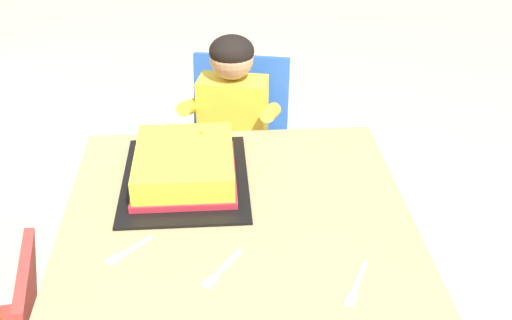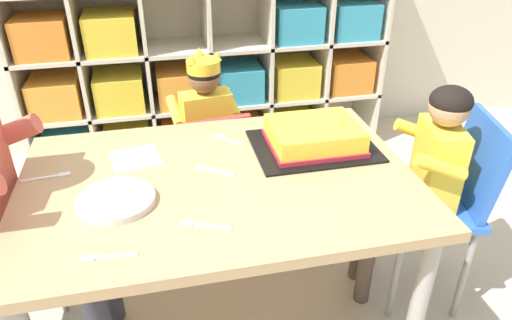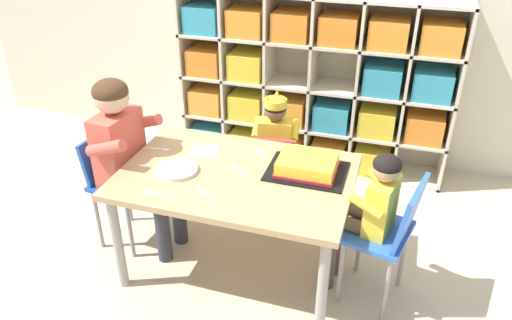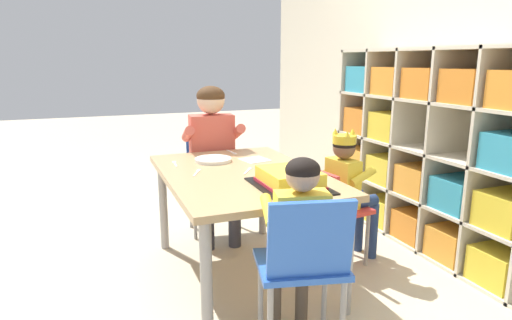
# 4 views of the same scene
# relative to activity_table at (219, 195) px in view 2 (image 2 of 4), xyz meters

# --- Properties ---
(ground) EXTENTS (16.00, 16.00, 0.00)m
(ground) POSITION_rel_activity_table_xyz_m (0.00, 0.00, -0.55)
(ground) COLOR beige
(storage_cubby_shelf) EXTENTS (1.99, 0.35, 1.29)m
(storage_cubby_shelf) POSITION_rel_activity_table_xyz_m (0.11, 1.31, 0.07)
(storage_cubby_shelf) COLOR beige
(storage_cubby_shelf) RESTS_ON ground
(activity_table) EXTENTS (1.21, 0.82, 0.62)m
(activity_table) POSITION_rel_activity_table_xyz_m (0.00, 0.00, 0.00)
(activity_table) COLOR tan
(activity_table) RESTS_ON ground
(classroom_chair_blue) EXTENTS (0.35, 0.34, 0.60)m
(classroom_chair_blue) POSITION_rel_activity_table_xyz_m (0.05, 0.57, -0.19)
(classroom_chair_blue) COLOR red
(classroom_chair_blue) RESTS_ON ground
(child_with_crown) EXTENTS (0.32, 0.32, 0.83)m
(child_with_crown) POSITION_rel_activity_table_xyz_m (0.03, 0.67, -0.04)
(child_with_crown) COLOR yellow
(child_with_crown) RESTS_ON ground
(classroom_chair_guest_side) EXTENTS (0.39, 0.41, 0.74)m
(classroom_chair_guest_side) POSITION_rel_activity_table_xyz_m (0.81, -0.02, -0.10)
(classroom_chair_guest_side) COLOR blue
(classroom_chair_guest_side) RESTS_ON ground
(guest_at_table_side) EXTENTS (0.33, 0.33, 0.86)m
(guest_at_table_side) POSITION_rel_activity_table_xyz_m (0.70, -0.00, 0.00)
(guest_at_table_side) COLOR yellow
(guest_at_table_side) RESTS_ON ground
(birthday_cake_on_tray) EXTENTS (0.41, 0.32, 0.12)m
(birthday_cake_on_tray) POSITION_rel_activity_table_xyz_m (0.35, 0.13, 0.10)
(birthday_cake_on_tray) COLOR black
(birthday_cake_on_tray) RESTS_ON activity_table
(paper_plate_stack) EXTENTS (0.22, 0.22, 0.02)m
(paper_plate_stack) POSITION_rel_activity_table_xyz_m (-0.30, -0.07, 0.08)
(paper_plate_stack) COLOR white
(paper_plate_stack) RESTS_ON activity_table
(paper_napkin_square) EXTENTS (0.18, 0.18, 0.00)m
(paper_napkin_square) POSITION_rel_activity_table_xyz_m (-0.25, 0.18, 0.07)
(paper_napkin_square) COLOR white
(paper_napkin_square) RESTS_ON activity_table
(fork_by_napkin) EXTENTS (0.13, 0.08, 0.00)m
(fork_by_napkin) POSITION_rel_activity_table_xyz_m (-0.08, -0.23, 0.07)
(fork_by_napkin) COLOR white
(fork_by_napkin) RESTS_ON activity_table
(fork_scattered_mid_table) EXTENTS (0.15, 0.03, 0.00)m
(fork_scattered_mid_table) POSITION_rel_activity_table_xyz_m (-0.51, 0.11, 0.07)
(fork_scattered_mid_table) COLOR white
(fork_scattered_mid_table) RESTS_ON activity_table
(fork_at_table_front_edge) EXTENTS (0.14, 0.02, 0.00)m
(fork_at_table_front_edge) POSITION_rel_activity_table_xyz_m (-0.32, -0.30, 0.07)
(fork_at_table_front_edge) COLOR white
(fork_at_table_front_edge) RESTS_ON activity_table
(fork_near_cake_tray) EXTENTS (0.10, 0.10, 0.00)m
(fork_near_cake_tray) POSITION_rel_activity_table_xyz_m (0.06, 0.25, 0.07)
(fork_near_cake_tray) COLOR white
(fork_near_cake_tray) RESTS_ON activity_table
(fork_beside_plate_stack) EXTENTS (0.12, 0.09, 0.00)m
(fork_beside_plate_stack) POSITION_rel_activity_table_xyz_m (-0.01, 0.04, 0.07)
(fork_beside_plate_stack) COLOR white
(fork_beside_plate_stack) RESTS_ON activity_table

